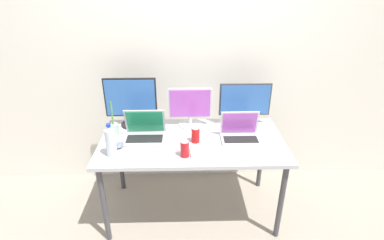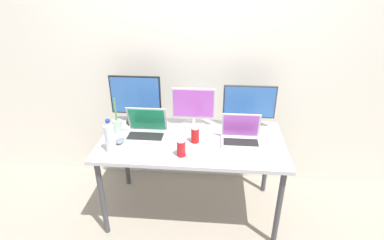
% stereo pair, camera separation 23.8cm
% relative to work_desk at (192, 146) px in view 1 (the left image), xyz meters
% --- Properties ---
extents(ground_plane, '(16.00, 16.00, 0.00)m').
position_rel_work_desk_xyz_m(ground_plane, '(0.00, 0.00, -0.67)').
color(ground_plane, gray).
extents(wall_back, '(7.00, 0.08, 2.60)m').
position_rel_work_desk_xyz_m(wall_back, '(0.00, 0.59, 0.63)').
color(wall_back, silver).
rests_on(wall_back, ground).
extents(work_desk, '(1.50, 0.78, 0.74)m').
position_rel_work_desk_xyz_m(work_desk, '(0.00, 0.00, 0.00)').
color(work_desk, '#424247').
rests_on(work_desk, ground).
extents(monitor_left, '(0.45, 0.21, 0.44)m').
position_rel_work_desk_xyz_m(monitor_left, '(-0.53, 0.28, 0.30)').
color(monitor_left, black).
rests_on(monitor_left, work_desk).
extents(monitor_center, '(0.37, 0.21, 0.35)m').
position_rel_work_desk_xyz_m(monitor_center, '(-0.01, 0.27, 0.24)').
color(monitor_center, silver).
rests_on(monitor_center, work_desk).
extents(monitor_right, '(0.45, 0.20, 0.38)m').
position_rel_work_desk_xyz_m(monitor_right, '(0.47, 0.28, 0.27)').
color(monitor_right, '#38383D').
rests_on(monitor_right, work_desk).
extents(laptop_silver, '(0.33, 0.24, 0.25)m').
position_rel_work_desk_xyz_m(laptop_silver, '(-0.39, 0.04, 0.12)').
color(laptop_silver, '#B7B7BC').
rests_on(laptop_silver, work_desk).
extents(laptop_secondary, '(0.31, 0.21, 0.23)m').
position_rel_work_desk_xyz_m(laptop_secondary, '(0.39, 0.00, 0.12)').
color(laptop_secondary, silver).
rests_on(laptop_secondary, work_desk).
extents(keyboard_main, '(0.42, 0.14, 0.02)m').
position_rel_work_desk_xyz_m(keyboard_main, '(0.19, -0.21, 0.08)').
color(keyboard_main, white).
rests_on(keyboard_main, work_desk).
extents(mouse_by_keyboard, '(0.09, 0.11, 0.04)m').
position_rel_work_desk_xyz_m(mouse_by_keyboard, '(-0.57, -0.10, 0.08)').
color(mouse_by_keyboard, slate).
rests_on(mouse_by_keyboard, work_desk).
extents(water_bottle, '(0.07, 0.07, 0.27)m').
position_rel_work_desk_xyz_m(water_bottle, '(-0.60, -0.22, 0.19)').
color(water_bottle, silver).
rests_on(water_bottle, work_desk).
extents(soda_can_near_keyboard, '(0.07, 0.07, 0.13)m').
position_rel_work_desk_xyz_m(soda_can_near_keyboard, '(-0.06, -0.24, 0.13)').
color(soda_can_near_keyboard, red).
rests_on(soda_can_near_keyboard, work_desk).
extents(soda_can_by_laptop, '(0.07, 0.07, 0.13)m').
position_rel_work_desk_xyz_m(soda_can_by_laptop, '(0.03, -0.03, 0.13)').
color(soda_can_by_laptop, red).
rests_on(soda_can_by_laptop, work_desk).
extents(bamboo_vase, '(0.08, 0.08, 0.31)m').
position_rel_work_desk_xyz_m(bamboo_vase, '(-0.65, 0.09, 0.13)').
color(bamboo_vase, '#B2D1B7').
rests_on(bamboo_vase, work_desk).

